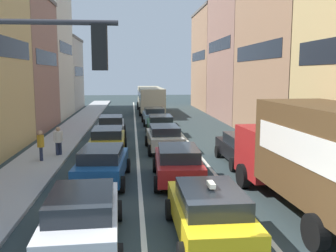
{
  "coord_description": "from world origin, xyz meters",
  "views": [
    {
      "loc": [
        -1.97,
        -8.11,
        4.47
      ],
      "look_at": [
        0.0,
        12.0,
        1.6
      ],
      "focal_mm": 39.56,
      "sensor_mm": 36.0,
      "label": 1
    }
  ],
  "objects": [
    {
      "name": "sedan_centre_lane_second",
      "position": [
        -0.1,
        6.77,
        0.8
      ],
      "size": [
        2.21,
        4.37,
        1.49
      ],
      "rotation": [
        0.0,
        0.0,
        1.53
      ],
      "color": "#A51E1E",
      "rests_on": "ground"
    },
    {
      "name": "sedan_left_lane_front",
      "position": [
        -3.29,
        1.25,
        0.8
      ],
      "size": [
        2.19,
        4.36,
        1.49
      ],
      "rotation": [
        0.0,
        0.0,
        1.61
      ],
      "color": "silver",
      "rests_on": "ground"
    },
    {
      "name": "sedan_right_lane_behind_truck",
      "position": [
        3.53,
        9.5,
        0.8
      ],
      "size": [
        2.09,
        4.31,
        1.49
      ],
      "rotation": [
        0.0,
        0.0,
        1.58
      ],
      "color": "black",
      "rests_on": "ground"
    },
    {
      "name": "hatchback_centre_lane_third",
      "position": [
        -0.13,
        13.06,
        0.8
      ],
      "size": [
        2.13,
        4.33,
        1.49
      ],
      "rotation": [
        0.0,
        0.0,
        1.59
      ],
      "color": "beige",
      "rests_on": "ground"
    },
    {
      "name": "sedan_centre_lane_fifth",
      "position": [
        -0.03,
        24.3,
        0.8
      ],
      "size": [
        2.15,
        4.34,
        1.49
      ],
      "rotation": [
        0.0,
        0.0,
        1.6
      ],
      "color": "#759EB7",
      "rests_on": "ground"
    },
    {
      "name": "wagon_left_lane_second",
      "position": [
        -3.22,
        6.95,
        0.8
      ],
      "size": [
        2.28,
        4.41,
        1.49
      ],
      "rotation": [
        0.0,
        0.0,
        1.51
      ],
      "color": "#194C8C",
      "rests_on": "ground"
    },
    {
      "name": "bus_mid_queue_primary",
      "position": [
        0.11,
        33.99,
        1.76
      ],
      "size": [
        2.91,
        10.53,
        2.9
      ],
      "rotation": [
        0.0,
        0.0,
        1.59
      ],
      "color": "#BFB793",
      "rests_on": "ground"
    },
    {
      "name": "sedan_left_lane_fourth",
      "position": [
        -3.47,
        18.35,
        0.8
      ],
      "size": [
        2.16,
        4.35,
        1.49
      ],
      "rotation": [
        0.0,
        0.0,
        1.6
      ],
      "color": "gray",
      "rests_on": "ground"
    },
    {
      "name": "coupe_centre_lane_fourth",
      "position": [
        0.07,
        18.33,
        0.8
      ],
      "size": [
        2.09,
        4.32,
        1.49
      ],
      "rotation": [
        0.0,
        0.0,
        1.56
      ],
      "color": "#19592D",
      "rests_on": "ground"
    },
    {
      "name": "sidewalk_left",
      "position": [
        -6.7,
        20.0,
        0.07
      ],
      "size": [
        2.6,
        64.0,
        0.14
      ],
      "primitive_type": "cube",
      "color": "#AFAFAF",
      "rests_on": "ground"
    },
    {
      "name": "sedan_left_lane_third",
      "position": [
        -3.33,
        12.44,
        0.8
      ],
      "size": [
        2.09,
        4.31,
        1.49
      ],
      "rotation": [
        0.0,
        0.0,
        1.58
      ],
      "color": "#B29319",
      "rests_on": "ground"
    },
    {
      "name": "removalist_box_truck",
      "position": [
        3.7,
        2.77,
        1.97
      ],
      "size": [
        3.01,
        7.81,
        3.58
      ],
      "rotation": [
        0.0,
        0.0,
        1.62
      ],
      "color": "#A51E1E",
      "rests_on": "ground"
    },
    {
      "name": "pedestrian_mid_sidewalk",
      "position": [
        -6.55,
        10.63,
        0.95
      ],
      "size": [
        0.34,
        0.52,
        1.66
      ],
      "rotation": [
        0.0,
        0.0,
        0.27
      ],
      "color": "#262D47",
      "rests_on": "ground"
    },
    {
      "name": "lane_stripe_right",
      "position": [
        1.7,
        20.0,
        0.01
      ],
      "size": [
        0.16,
        60.0,
        0.01
      ],
      "primitive_type": "cube",
      "color": "silver",
      "rests_on": "ground"
    },
    {
      "name": "pedestrian_far_sidewalk",
      "position": [
        -5.91,
        11.83,
        0.95
      ],
      "size": [
        0.44,
        0.38,
        1.66
      ],
      "rotation": [
        0.0,
        0.0,
        2.26
      ],
      "color": "#262D47",
      "rests_on": "ground"
    },
    {
      "name": "taxi_centre_lane_front",
      "position": [
        0.06,
        1.22,
        0.8
      ],
      "size": [
        2.07,
        4.31,
        1.66
      ],
      "rotation": [
        0.0,
        0.0,
        1.57
      ],
      "color": "yellow",
      "rests_on": "ground"
    },
    {
      "name": "building_row_right",
      "position": [
        9.9,
        23.04,
        5.93
      ],
      "size": [
        7.2,
        43.9,
        13.32
      ],
      "rotation": [
        0.0,
        0.0,
        -1.57
      ],
      "color": "#9E7556",
      "rests_on": "ground"
    },
    {
      "name": "building_row_left",
      "position": [
        -12.0,
        21.68,
        5.51
      ],
      "size": [
        7.2,
        43.9,
        12.99
      ],
      "rotation": [
        0.0,
        0.0,
        1.57
      ],
      "color": "#9E7556",
      "rests_on": "ground"
    },
    {
      "name": "lane_stripe_left",
      "position": [
        -1.7,
        20.0,
        0.01
      ],
      "size": [
        0.16,
        60.0,
        0.01
      ],
      "primitive_type": "cube",
      "color": "silver",
      "rests_on": "ground"
    }
  ]
}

